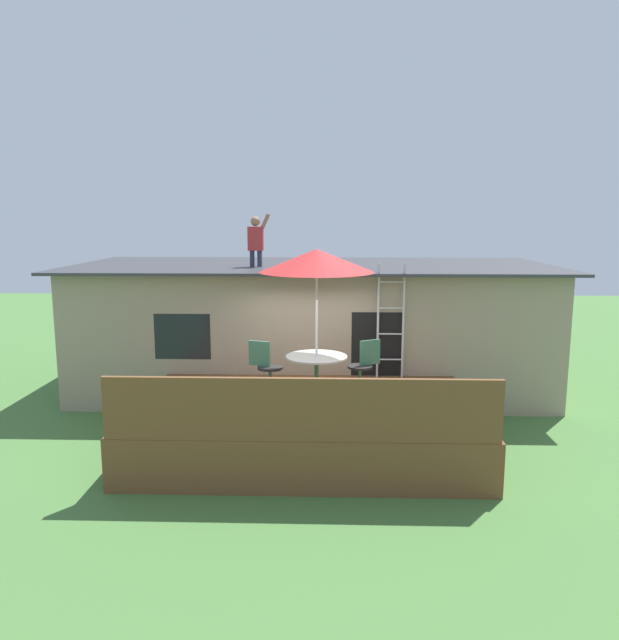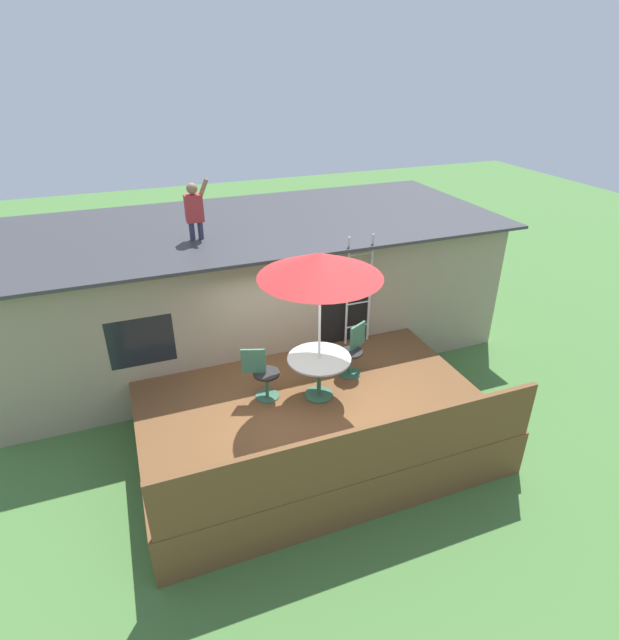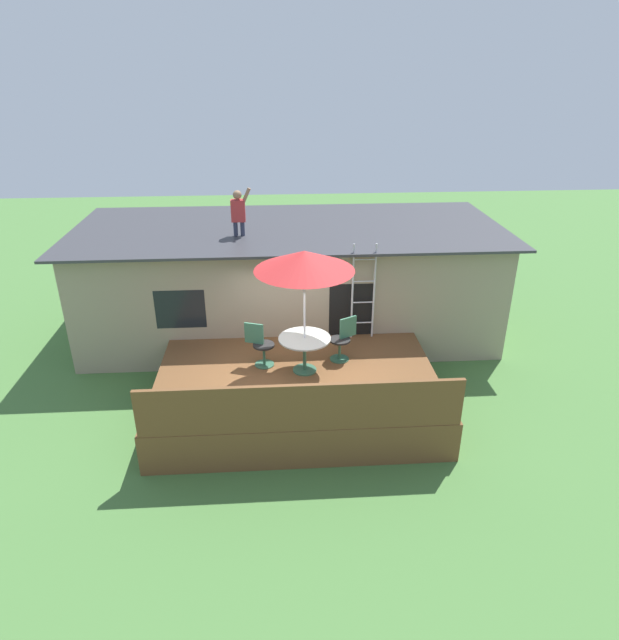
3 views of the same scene
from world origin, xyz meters
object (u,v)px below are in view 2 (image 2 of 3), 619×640
at_px(patio_umbrella, 320,265).
at_px(step_ladder, 359,291).
at_px(person_figure, 194,207).
at_px(patio_chair_right, 353,350).
at_px(patio_table, 319,366).
at_px(patio_chair_left, 262,374).

height_order(patio_umbrella, step_ladder, patio_umbrella).
xyz_separation_m(person_figure, patio_chair_right, (2.16, -2.41, -2.16)).
bearing_deg(patio_table, person_figure, 115.09).
height_order(patio_table, step_ladder, step_ladder).
xyz_separation_m(step_ladder, patio_chair_right, (-0.56, -0.98, -0.64)).
relative_size(patio_table, patio_chair_left, 1.13).
distance_m(patio_table, step_ladder, 2.05).
xyz_separation_m(step_ladder, person_figure, (-2.71, 1.42, 1.52)).
bearing_deg(patio_umbrella, person_figure, 115.09).
relative_size(patio_table, person_figure, 0.94).
bearing_deg(person_figure, step_ladder, -27.67).
distance_m(step_ladder, patio_chair_right, 1.30).
bearing_deg(person_figure, patio_chair_right, -48.14).
bearing_deg(person_figure, patio_chair_left, -79.99).
relative_size(patio_table, patio_chair_right, 1.13).
relative_size(patio_umbrella, patio_chair_left, 2.76).
height_order(step_ladder, patio_chair_left, step_ladder).
relative_size(patio_chair_left, patio_chair_right, 1.00).
distance_m(patio_umbrella, step_ladder, 2.34).
xyz_separation_m(patio_table, patio_chair_right, (0.82, 0.44, -0.13)).
bearing_deg(patio_chair_right, step_ladder, -147.98).
bearing_deg(patio_chair_left, patio_chair_right, 23.75).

